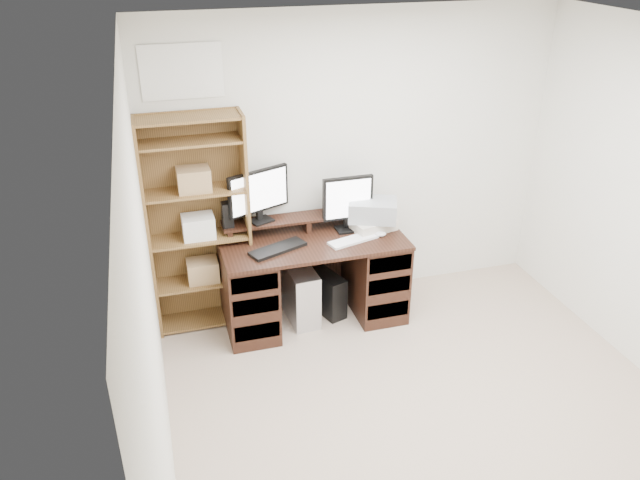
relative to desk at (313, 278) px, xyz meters
name	(u,v)px	position (x,y,z in m)	size (l,w,h in m)	color
room	(467,276)	(0.46, -1.64, 0.86)	(3.54, 4.04, 2.54)	#BCA48E
desk	(313,278)	(0.00, 0.00, 0.00)	(1.50, 0.70, 0.75)	black
riser_shelf	(306,219)	(0.00, 0.21, 0.45)	(1.40, 0.22, 0.12)	black
monitor_wide	(259,193)	(-0.39, 0.22, 0.72)	(0.52, 0.24, 0.44)	black
monitor_small	(348,201)	(0.33, 0.11, 0.61)	(0.42, 0.16, 0.46)	black
speaker	(227,215)	(-0.65, 0.18, 0.59)	(0.08, 0.08, 0.21)	black
keyboard_black	(278,249)	(-0.31, -0.10, 0.37)	(0.47, 0.16, 0.03)	black
keyboard_white	(353,240)	(0.31, -0.12, 0.37)	(0.42, 0.13, 0.02)	white
mouse	(380,234)	(0.55, -0.10, 0.38)	(0.10, 0.07, 0.04)	silver
printer	(372,224)	(0.53, 0.06, 0.41)	(0.36, 0.27, 0.09)	beige
basket	(373,210)	(0.53, 0.06, 0.53)	(0.39, 0.28, 0.17)	#959B9F
tower_silver	(300,293)	(-0.11, 0.03, -0.15)	(0.22, 0.49, 0.49)	silver
tower_black	(327,293)	(0.14, 0.04, -0.20)	(0.27, 0.40, 0.37)	black
bookshelf	(198,223)	(-0.89, 0.21, 0.53)	(0.80, 0.30, 1.80)	brown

